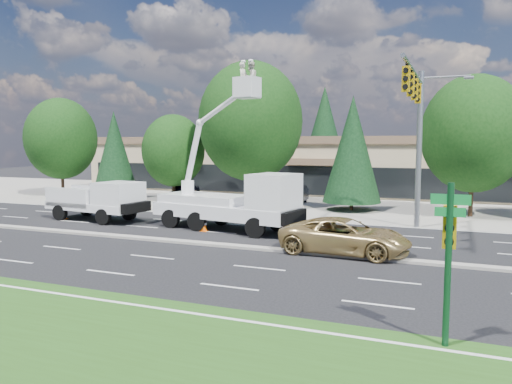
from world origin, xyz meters
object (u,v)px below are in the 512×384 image
at_px(street_sign_pole, 449,247).
at_px(utility_pickup, 100,205).
at_px(signal_mast, 418,122).
at_px(minivan, 345,236).
at_px(bucket_truck, 234,196).

height_order(street_sign_pole, utility_pickup, street_sign_pole).
bearing_deg(street_sign_pole, utility_pickup, 148.85).
height_order(signal_mast, street_sign_pole, signal_mast).
xyz_separation_m(signal_mast, minivan, (-2.44, -6.44, -5.26)).
distance_m(utility_pickup, bucket_truck, 9.35).
distance_m(bucket_truck, minivan, 7.93).
bearing_deg(signal_mast, utility_pickup, -171.20).
bearing_deg(bucket_truck, utility_pickup, -170.27).
height_order(street_sign_pole, bucket_truck, bucket_truck).
bearing_deg(signal_mast, bucket_truck, -162.66).
relative_size(utility_pickup, minivan, 1.19).
distance_m(signal_mast, street_sign_pole, 15.99).
height_order(signal_mast, utility_pickup, signal_mast).
bearing_deg(bucket_truck, signal_mast, 27.37).
relative_size(utility_pickup, bucket_truck, 0.73).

